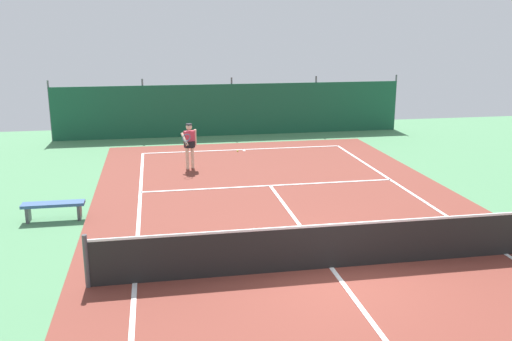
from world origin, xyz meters
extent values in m
plane|color=#4C8456|center=(0.00, 0.00, 0.00)|extent=(36.00, 36.00, 0.00)
cube|color=brown|center=(0.00, 0.00, 0.00)|extent=(11.02, 26.60, 0.01)
cube|color=white|center=(0.00, 11.90, 0.01)|extent=(8.22, 0.10, 0.01)
cube|color=white|center=(-4.11, 0.00, 0.01)|extent=(0.10, 23.80, 0.01)
cube|color=white|center=(4.11, 0.00, 0.01)|extent=(0.10, 23.80, 0.01)
cube|color=white|center=(0.00, 6.40, 0.01)|extent=(8.22, 0.10, 0.01)
cube|color=white|center=(0.00, 0.00, 0.01)|extent=(0.10, 12.80, 0.01)
cube|color=white|center=(0.00, 11.75, 0.01)|extent=(0.10, 0.30, 0.01)
cube|color=black|center=(0.00, 0.00, 0.47)|extent=(9.92, 0.03, 0.95)
cube|color=white|center=(0.00, 0.00, 0.97)|extent=(9.92, 0.04, 0.05)
cylinder|color=#47474C|center=(-5.01, 0.00, 0.55)|extent=(0.10, 0.10, 1.10)
cube|color=#195138|center=(0.00, 15.19, 1.20)|extent=(16.22, 0.06, 2.40)
cylinder|color=#595B60|center=(-8.11, 15.25, 1.35)|extent=(0.08, 0.08, 2.70)
cylinder|color=#595B60|center=(-4.05, 15.25, 1.35)|extent=(0.08, 0.08, 2.70)
cylinder|color=#595B60|center=(0.00, 15.25, 1.35)|extent=(0.08, 0.08, 2.70)
cylinder|color=#595B60|center=(4.05, 15.25, 1.35)|extent=(0.08, 0.08, 2.70)
cylinder|color=#595B60|center=(8.11, 15.25, 1.35)|extent=(0.08, 0.08, 2.70)
cube|color=#234C1E|center=(0.00, 15.79, 0.55)|extent=(14.60, 0.70, 1.10)
cylinder|color=beige|center=(-2.29, 9.17, 0.41)|extent=(0.12, 0.12, 0.82)
cylinder|color=beige|center=(-2.48, 9.10, 0.41)|extent=(0.12, 0.12, 0.82)
cylinder|color=black|center=(-2.39, 9.13, 0.90)|extent=(0.40, 0.40, 0.22)
cube|color=#D1384C|center=(-2.39, 9.13, 1.10)|extent=(0.41, 0.30, 0.56)
sphere|color=beige|center=(-2.39, 9.13, 1.53)|extent=(0.22, 0.22, 0.22)
cylinder|color=black|center=(-2.39, 9.13, 1.62)|extent=(0.23, 0.23, 0.04)
cylinder|color=beige|center=(-2.17, 9.21, 1.13)|extent=(0.09, 0.09, 0.58)
cylinder|color=beige|center=(-2.57, 8.95, 1.13)|extent=(0.25, 0.53, 0.41)
cylinder|color=black|center=(-2.52, 8.65, 1.02)|extent=(0.12, 0.27, 0.13)
torus|color=teal|center=(-2.52, 8.65, 1.24)|extent=(0.33, 0.22, 0.29)
sphere|color=#CCDB33|center=(-0.29, 11.56, 0.03)|extent=(0.07, 0.07, 0.07)
cube|color=silver|center=(-2.05, 17.52, 0.72)|extent=(2.03, 4.29, 0.80)
cube|color=#2D333D|center=(-2.05, 17.52, 1.40)|extent=(1.63, 1.97, 0.56)
cylinder|color=black|center=(-2.88, 18.87, 0.32)|extent=(0.25, 0.65, 0.64)
cylinder|color=black|center=(-1.08, 18.77, 0.32)|extent=(0.25, 0.65, 0.64)
cylinder|color=black|center=(-3.02, 16.27, 0.32)|extent=(0.25, 0.65, 0.64)
cylinder|color=black|center=(-1.22, 16.17, 0.32)|extent=(0.25, 0.65, 0.64)
cube|color=#335184|center=(-6.31, 4.22, 0.45)|extent=(1.60, 0.40, 0.08)
cube|color=#4C4C51|center=(-6.96, 4.22, 0.23)|extent=(0.08, 0.36, 0.45)
cube|color=#4C4C51|center=(-5.66, 4.22, 0.23)|extent=(0.08, 0.36, 0.45)
camera|label=1|loc=(-3.56, -10.54, 5.02)|focal=39.19mm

